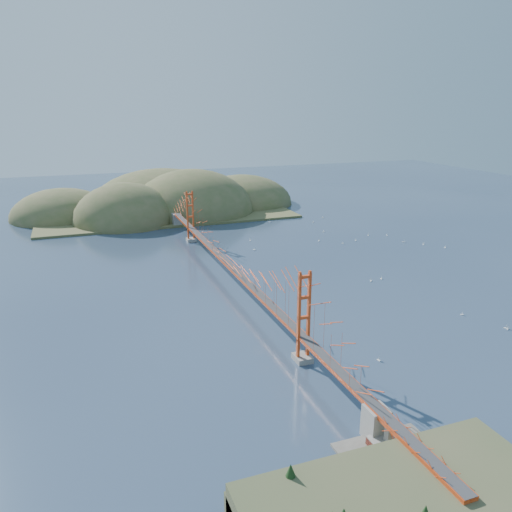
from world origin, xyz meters
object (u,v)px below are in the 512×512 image
object	(u,v)px
sailboat_2	(462,314)
sailboat_0	(381,278)
bridge	(229,245)
fort	(390,443)
sailboat_1	(343,243)

from	to	relation	value
sailboat_2	sailboat_0	size ratio (longest dim) A/B	0.91
bridge	fort	distance (m)	48.40
sailboat_1	fort	bearing A→B (deg)	-116.30
bridge	sailboat_1	bearing A→B (deg)	26.39
sailboat_2	sailboat_0	xyz separation A→B (m)	(-2.14, 18.05, 0.01)
bridge	sailboat_0	size ratio (longest dim) A/B	152.66
fort	sailboat_1	distance (m)	71.21
sailboat_2	sailboat_1	bearing A→B (deg)	85.38
fort	sailboat_0	size ratio (longest dim) A/B	5.98
sailboat_1	sailboat_0	world-z (taller)	sailboat_1
bridge	sailboat_0	distance (m)	28.42
bridge	sailboat_1	size ratio (longest dim) A/B	149.36
fort	sailboat_1	size ratio (longest dim) A/B	5.85
fort	sailboat_1	world-z (taller)	fort
sailboat_2	sailboat_0	bearing A→B (deg)	96.77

